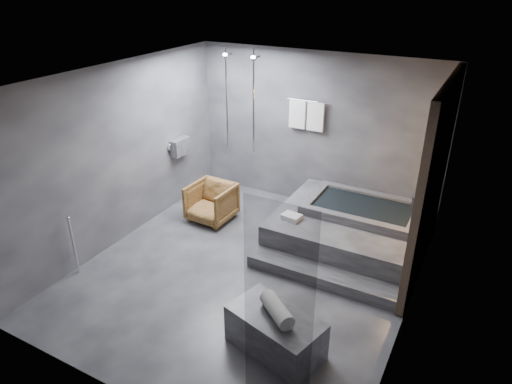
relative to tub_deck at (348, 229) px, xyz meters
The scene contains 7 objects.
room 2.02m from the tub_deck, 118.47° to the right, with size 5.00×5.04×2.82m.
tub_deck is the anchor object (origin of this frame).
tub_step 1.19m from the tub_deck, 90.00° to the right, with size 2.20×0.36×0.18m, color #303032.
concrete_bench 2.63m from the tub_deck, 90.24° to the right, with size 1.08×0.60×0.49m, color #2E2E30.
driftwood_chair 2.38m from the tub_deck, behind, with size 0.72×0.74×0.67m, color #442911.
rolled_towel 2.66m from the tub_deck, 89.96° to the right, with size 0.19×0.19×0.52m, color silver.
deck_towel 0.98m from the tub_deck, 144.12° to the right, with size 0.29×0.21×0.08m, color silver.
Camera 1 is at (2.73, -4.80, 3.98)m, focal length 32.00 mm.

